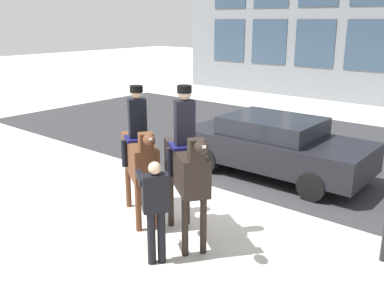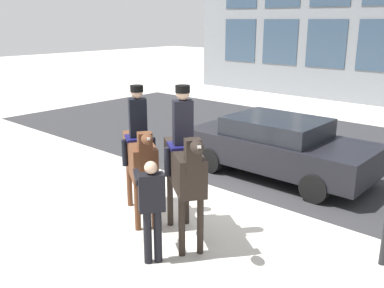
% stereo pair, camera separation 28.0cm
% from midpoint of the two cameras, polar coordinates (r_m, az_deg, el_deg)
% --- Properties ---
extents(ground_plane, '(80.00, 80.00, 0.00)m').
position_cam_midpoint_polar(ground_plane, '(9.35, 4.32, -7.29)').
color(ground_plane, beige).
extents(road_surface, '(22.46, 8.50, 0.01)m').
position_cam_midpoint_polar(road_surface, '(13.24, 16.93, -0.83)').
color(road_surface, '#2D2D30').
rests_on(road_surface, ground_plane).
extents(mounted_horse_lead, '(1.74, 1.29, 2.58)m').
position_cam_midpoint_polar(mounted_horse_lead, '(8.10, -5.99, -1.19)').
color(mounted_horse_lead, '#59331E').
rests_on(mounted_horse_lead, ground_plane).
extents(mounted_horse_companion, '(1.71, 1.36, 2.71)m').
position_cam_midpoint_polar(mounted_horse_companion, '(7.17, 0.09, -2.51)').
color(mounted_horse_companion, black).
rests_on(mounted_horse_companion, ground_plane).
extents(pedestrian_bystander, '(0.90, 0.51, 1.70)m').
position_cam_midpoint_polar(pedestrian_bystander, '(6.66, -4.26, -7.97)').
color(pedestrian_bystander, black).
rests_on(pedestrian_bystander, ground_plane).
extents(street_car_near_lane, '(4.53, 2.07, 1.45)m').
position_cam_midpoint_polar(street_car_near_lane, '(10.69, 12.24, -0.23)').
color(street_car_near_lane, black).
rests_on(street_car_near_lane, ground_plane).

